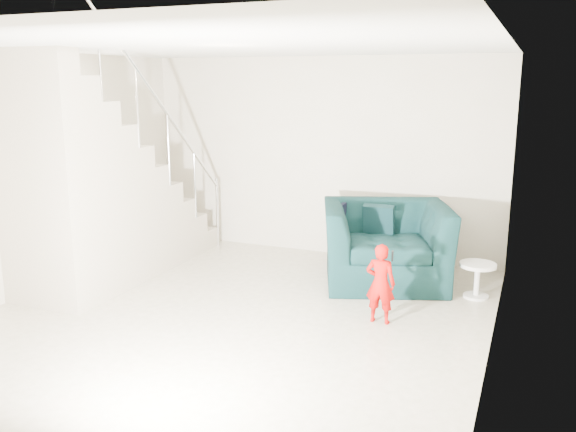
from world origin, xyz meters
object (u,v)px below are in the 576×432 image
(armchair, at_px, (386,244))
(side_table, at_px, (477,275))
(staircase, at_px, (100,204))
(toddler, at_px, (380,283))

(armchair, distance_m, side_table, 1.11)
(side_table, bearing_deg, staircase, -165.62)
(toddler, distance_m, side_table, 1.39)
(armchair, height_order, staircase, staircase)
(armchair, height_order, toddler, armchair)
(toddler, bearing_deg, staircase, -0.10)
(armchair, relative_size, toddler, 1.79)
(armchair, bearing_deg, side_table, -27.23)
(toddler, bearing_deg, side_table, -126.60)
(toddler, xyz_separation_m, side_table, (0.83, 1.11, -0.14))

